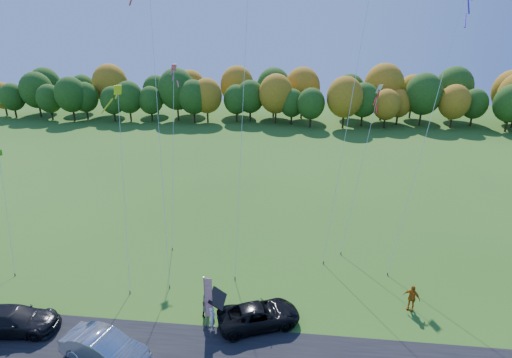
# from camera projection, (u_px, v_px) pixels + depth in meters

# --- Properties ---
(ground) EXTENTS (160.00, 160.00, 0.00)m
(ground) POSITION_uv_depth(u_px,v_px,m) (246.00, 318.00, 24.84)
(ground) COLOR #2B5B18
(tree_line) EXTENTS (116.00, 12.00, 10.00)m
(tree_line) POSITION_uv_depth(u_px,v_px,m) (284.00, 124.00, 76.04)
(tree_line) COLOR #1E4711
(tree_line) RESTS_ON ground
(black_suv) EXTENTS (5.47, 3.93, 1.38)m
(black_suv) POSITION_uv_depth(u_px,v_px,m) (259.00, 315.00, 24.04)
(black_suv) COLOR black
(black_suv) RESTS_ON ground
(silver_sedan) EXTENTS (5.18, 2.98, 1.62)m
(silver_sedan) POSITION_uv_depth(u_px,v_px,m) (104.00, 348.00, 21.41)
(silver_sedan) COLOR #A8A7AB
(silver_sedan) RESTS_ON ground
(dark_truck_a) EXTENTS (5.33, 2.59, 1.49)m
(dark_truck_a) POSITION_uv_depth(u_px,v_px,m) (14.00, 320.00, 23.54)
(dark_truck_a) COLOR black
(dark_truck_a) RESTS_ON ground
(person_tailgate_a) EXTENTS (0.37, 0.57, 1.55)m
(person_tailgate_a) POSITION_uv_depth(u_px,v_px,m) (213.00, 318.00, 23.66)
(person_tailgate_a) COLOR white
(person_tailgate_a) RESTS_ON ground
(person_tailgate_b) EXTENTS (1.09, 1.15, 1.87)m
(person_tailgate_b) POSITION_uv_depth(u_px,v_px,m) (208.00, 302.00, 24.80)
(person_tailgate_b) COLOR gray
(person_tailgate_b) RESTS_ON ground
(person_east) EXTENTS (1.11, 0.92, 1.78)m
(person_east) POSITION_uv_depth(u_px,v_px,m) (412.00, 298.00, 25.29)
(person_east) COLOR #B96211
(person_east) RESTS_ON ground
(feather_flag) EXTENTS (0.47, 0.08, 3.55)m
(feather_flag) POSITION_uv_depth(u_px,v_px,m) (208.00, 297.00, 23.30)
(feather_flag) COLOR #999999
(feather_flag) RESTS_ON ground
(kite_delta_blue) EXTENTS (5.01, 12.13, 24.12)m
(kite_delta_blue) POSITION_uv_depth(u_px,v_px,m) (157.00, 106.00, 29.06)
(kite_delta_blue) COLOR #4C3F33
(kite_delta_blue) RESTS_ON ground
(kite_parafoil_orange) EXTENTS (5.83, 11.51, 30.16)m
(kite_parafoil_orange) POSITION_uv_depth(u_px,v_px,m) (359.00, 56.00, 30.23)
(kite_parafoil_orange) COLOR #4C3F33
(kite_parafoil_orange) RESTS_ON ground
(kite_delta_red) EXTENTS (2.58, 10.43, 24.36)m
(kite_delta_red) POSITION_uv_depth(u_px,v_px,m) (246.00, 28.00, 28.79)
(kite_delta_red) COLOR #4C3F33
(kite_delta_red) RESTS_ON ground
(kite_parafoil_rainbow) EXTENTS (6.48, 7.56, 20.43)m
(kite_parafoil_rainbow) POSITION_uv_depth(u_px,v_px,m) (428.00, 130.00, 28.62)
(kite_parafoil_rainbow) COLOR #4C3F33
(kite_parafoil_rainbow) RESTS_ON ground
(kite_diamond_yellow) EXTENTS (2.88, 7.25, 13.42)m
(kite_diamond_yellow) POSITION_uv_depth(u_px,v_px,m) (123.00, 186.00, 28.09)
(kite_diamond_yellow) COLOR #4C3F33
(kite_diamond_yellow) RESTS_ON ground
(kite_diamond_green) EXTENTS (2.91, 4.55, 8.58)m
(kite_diamond_green) POSITION_uv_depth(u_px,v_px,m) (7.00, 211.00, 29.66)
(kite_diamond_green) COLOR #4C3F33
(kite_diamond_green) RESTS_ON ground
(kite_diamond_white) EXTENTS (3.13, 5.35, 13.09)m
(kite_diamond_white) POSITION_uv_depth(u_px,v_px,m) (360.00, 170.00, 31.72)
(kite_diamond_white) COLOR #4C3F33
(kite_diamond_white) RESTS_ON ground
(kite_diamond_pink) EXTENTS (1.55, 7.54, 14.37)m
(kite_diamond_pink) POSITION_uv_depth(u_px,v_px,m) (173.00, 154.00, 33.36)
(kite_diamond_pink) COLOR #4C3F33
(kite_diamond_pink) RESTS_ON ground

